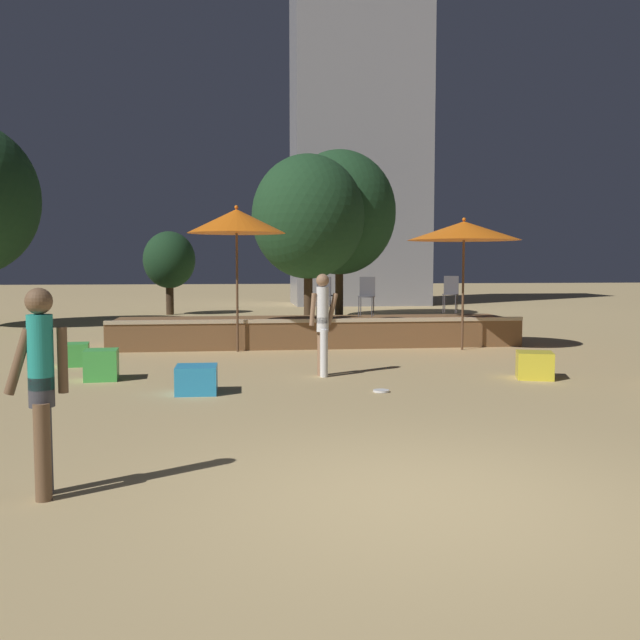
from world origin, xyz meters
name	(u,v)px	position (x,y,z in m)	size (l,w,h in m)	color
ground_plane	(423,499)	(0.00, 0.00, 0.00)	(120.00, 120.00, 0.00)	tan
wooden_deck	(315,331)	(0.40, 11.03, 0.30)	(9.21, 2.24, 0.68)	brown
patio_umbrella_0	(237,221)	(-1.41, 9.79, 2.77)	(2.08, 2.08, 3.11)	brown
patio_umbrella_1	(464,231)	(3.47, 9.52, 2.58)	(2.43, 2.43, 2.87)	brown
cube_seat_0	(197,379)	(-2.04, 4.93, 0.20)	(0.60, 0.60, 0.41)	#2D9EDB
cube_seat_1	(535,365)	(3.40, 5.61, 0.22)	(0.71, 0.71, 0.44)	yellow
cube_seat_2	(101,365)	(-3.62, 6.32, 0.25)	(0.56, 0.56, 0.50)	#4CC651
cube_seat_3	(75,355)	(-4.40, 8.02, 0.21)	(0.56, 0.56, 0.42)	#4CC651
person_1	(41,385)	(-3.03, 0.41, 0.91)	(0.49, 0.29, 1.69)	#3F3F47
person_2	(323,321)	(-0.02, 6.27, 0.93)	(0.50, 0.29, 1.71)	white
bistro_chair_0	(325,292)	(0.67, 11.23, 1.22)	(0.47, 0.47, 0.90)	#47474C
bistro_chair_1	(367,292)	(1.56, 10.66, 1.22)	(0.43, 0.44, 0.90)	#47474C
bistro_chair_2	(451,290)	(3.83, 11.53, 1.22)	(0.45, 0.45, 0.90)	#47474C
frisbee_disc	(381,391)	(0.65, 4.70, 0.02)	(0.24, 0.24, 0.03)	white
background_tree_1	(169,260)	(-3.80, 21.22, 2.00)	(1.89, 1.89, 3.06)	#3D2B1C
background_tree_2	(308,217)	(0.89, 17.10, 3.35)	(3.56, 3.56, 5.31)	#3D2B1C
background_tree_3	(339,213)	(2.18, 19.01, 3.63)	(3.88, 3.88, 5.77)	#3D2B1C
distant_building	(359,139)	(4.30, 27.12, 7.55)	(6.03, 3.80, 15.11)	gray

